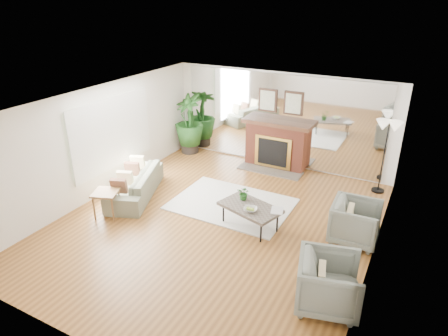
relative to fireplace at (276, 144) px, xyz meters
The scene contains 18 objects.
ground 3.33m from the fireplace, 90.00° to the right, with size 7.00×7.00×0.00m, color brown.
wall_left 4.46m from the fireplace, 132.54° to the right, with size 0.02×7.00×2.50m, color white.
wall_right 4.46m from the fireplace, 47.46° to the right, with size 0.02×7.00×2.50m, color white.
wall_back 0.63m from the fireplace, 90.00° to the left, with size 6.00×0.02×2.50m, color white.
mirror_panel 0.63m from the fireplace, 90.00° to the left, with size 5.40×0.04×2.40m, color silver.
window_panel 4.17m from the fireplace, 135.99° to the right, with size 0.04×2.40×1.50m, color #B2E09E.
fireplace is the anchor object (origin of this frame).
area_rug 2.51m from the fireplace, 91.82° to the right, with size 2.57×1.83×0.03m, color white.
coffee_table 3.14m from the fireplace, 77.83° to the right, with size 1.34×1.01×0.48m.
sofa 3.81m from the fireplace, 126.12° to the right, with size 2.06×0.80×0.60m, color gray.
armchair_back 3.66m from the fireplace, 44.63° to the right, with size 0.86×0.88×0.80m, color slate.
armchair_front 5.22m from the fireplace, 60.09° to the right, with size 0.89×0.92×0.84m, color slate.
side_table 4.61m from the fireplace, 117.99° to the right, with size 0.64×0.64×0.57m.
potted_ficus 2.62m from the fireplace, behind, with size 1.05×1.05×1.72m.
floor_lamp 2.83m from the fireplace, ahead, with size 0.57×0.31×1.74m.
tabletop_plant 2.91m from the fireplace, 81.40° to the right, with size 0.26×0.23×0.29m, color #2B6124.
fruit_bowl 3.32m from the fireplace, 77.09° to the right, with size 0.26×0.26×0.07m, color brown.
book 3.23m from the fireplace, 70.22° to the right, with size 0.23×0.31×0.02m, color brown.
Camera 1 is at (3.43, -6.11, 4.36)m, focal length 32.00 mm.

